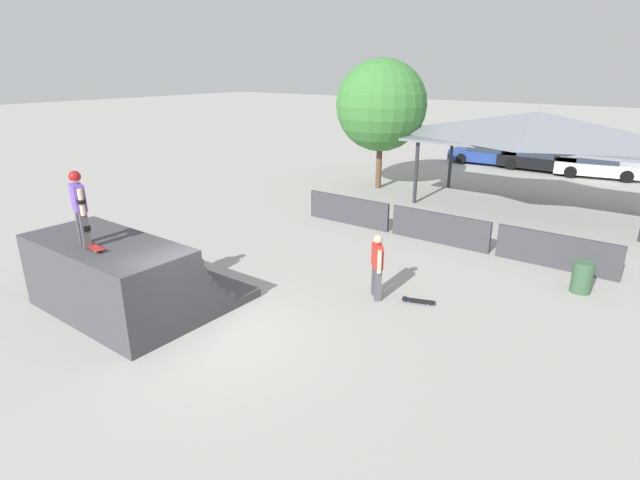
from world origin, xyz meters
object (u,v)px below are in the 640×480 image
at_px(bystander_walking, 377,263).
at_px(skateboard_on_ground, 417,301).
at_px(parked_car_white, 598,166).
at_px(parked_car_black, 539,160).
at_px(skater_on_deck, 79,203).
at_px(skateboard_on_deck, 94,247).
at_px(tree_far_back, 381,105).
at_px(parked_car_blue, 488,154).
at_px(trash_bin, 582,277).

xyz_separation_m(bystander_walking, skateboard_on_ground, (1.02, 0.35, -0.89)).
bearing_deg(parked_car_white, parked_car_black, 168.92).
distance_m(skater_on_deck, skateboard_on_ground, 8.33).
distance_m(skateboard_on_deck, tree_far_back, 15.99).
xyz_separation_m(skateboard_on_deck, bystander_walking, (4.35, 5.00, -0.94)).
bearing_deg(skater_on_deck, parked_car_blue, 104.58).
relative_size(skater_on_deck, tree_far_back, 0.28).
relative_size(skateboard_on_deck, skateboard_on_ground, 0.95).
relative_size(skateboard_on_deck, bystander_walking, 0.46).
relative_size(bystander_walking, trash_bin, 2.02).
bearing_deg(tree_far_back, skater_on_deck, -84.43).
bearing_deg(skateboard_on_deck, skater_on_deck, -176.87).
bearing_deg(parked_car_white, skateboard_on_ground, -102.64).
bearing_deg(bystander_walking, parked_car_black, -38.26).
height_order(tree_far_back, trash_bin, tree_far_back).
xyz_separation_m(skateboard_on_ground, parked_car_blue, (-5.18, 19.82, 0.54)).
xyz_separation_m(skateboard_on_deck, tree_far_back, (-1.94, 15.74, 2.06)).
xyz_separation_m(skateboard_on_deck, parked_car_black, (3.23, 25.01, -1.29)).
xyz_separation_m(skateboard_on_ground, trash_bin, (3.17, 3.20, 0.37)).
relative_size(bystander_walking, parked_car_black, 0.39).
distance_m(bystander_walking, parked_car_white, 20.05).
relative_size(parked_car_blue, parked_car_white, 1.02).
relative_size(skateboard_on_deck, tree_far_back, 0.13).
bearing_deg(skateboard_on_ground, bystander_walking, -0.72).
distance_m(skateboard_on_deck, trash_bin, 12.17).
bearing_deg(parked_car_white, bystander_walking, -105.51).
xyz_separation_m(skateboard_on_ground, parked_car_black, (-2.14, 19.66, 0.54)).
xyz_separation_m(parked_car_black, parked_car_white, (3.04, -0.06, 0.00)).
relative_size(trash_bin, parked_car_blue, 0.18).
height_order(bystander_walking, tree_far_back, tree_far_back).
relative_size(skateboard_on_ground, tree_far_back, 0.14).
xyz_separation_m(bystander_walking, parked_car_black, (-1.13, 20.01, -0.35)).
height_order(skater_on_deck, skateboard_on_deck, skater_on_deck).
relative_size(skateboard_on_ground, trash_bin, 0.98).
bearing_deg(parked_car_white, parked_car_blue, 167.97).
bearing_deg(bystander_walking, parked_car_white, -46.94).
relative_size(tree_far_back, parked_car_black, 1.37).
height_order(skateboard_on_ground, tree_far_back, tree_far_back).
bearing_deg(parked_car_black, skateboard_on_deck, -95.91).
xyz_separation_m(skateboard_on_deck, trash_bin, (8.54, 8.55, -1.46)).
height_order(bystander_walking, parked_car_white, bystander_walking).
relative_size(tree_far_back, trash_bin, 7.16).
bearing_deg(skateboard_on_deck, tree_far_back, 104.16).
relative_size(skater_on_deck, parked_car_black, 0.39).
xyz_separation_m(bystander_walking, tree_far_back, (-6.30, 10.74, 3.00)).
height_order(skater_on_deck, parked_car_blue, skater_on_deck).
relative_size(trash_bin, parked_car_black, 0.19).
relative_size(parked_car_black, parked_car_white, 0.98).
bearing_deg(bystander_walking, trash_bin, -91.20).
height_order(skateboard_on_ground, parked_car_blue, parked_car_blue).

